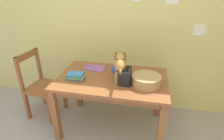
{
  "coord_description": "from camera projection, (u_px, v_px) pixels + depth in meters",
  "views": [
    {
      "loc": [
        0.54,
        -0.82,
        1.75
      ],
      "look_at": [
        0.15,
        1.05,
        0.84
      ],
      "focal_mm": 28.95,
      "sensor_mm": 36.0,
      "label": 1
    }
  ],
  "objects": [
    {
      "name": "wall_rear",
      "position": [
        111.0,
        24.0,
        2.53
      ],
      "size": [
        4.85,
        0.11,
        2.5
      ],
      "color": "#E4D67A",
      "rests_on": "ground_plane"
    },
    {
      "name": "dining_table",
      "position": [
        112.0,
        84.0,
        2.2
      ],
      "size": [
        1.3,
        0.82,
        0.74
      ],
      "color": "brown",
      "rests_on": "ground_plane"
    },
    {
      "name": "cat",
      "position": [
        120.0,
        62.0,
        2.07
      ],
      "size": [
        0.2,
        0.65,
        0.3
      ],
      "rotation": [
        0.0,
        0.0,
        0.17
      ],
      "color": "#C79045",
      "rests_on": "dining_table"
    },
    {
      "name": "saucer_bowl",
      "position": [
        120.0,
        69.0,
        2.32
      ],
      "size": [
        0.22,
        0.22,
        0.04
      ],
      "primitive_type": "cylinder",
      "color": "#274FAE",
      "rests_on": "dining_table"
    },
    {
      "name": "coffee_mug",
      "position": [
        120.0,
        65.0,
        2.3
      ],
      "size": [
        0.12,
        0.08,
        0.08
      ],
      "color": "white",
      "rests_on": "saucer_bowl"
    },
    {
      "name": "magazine",
      "position": [
        95.0,
        68.0,
        2.41
      ],
      "size": [
        0.32,
        0.24,
        0.01
      ],
      "primitive_type": "cube",
      "rotation": [
        0.0,
        0.0,
        -0.19
      ],
      "color": "#955593",
      "rests_on": "dining_table"
    },
    {
      "name": "book_stack",
      "position": [
        76.0,
        76.0,
        2.11
      ],
      "size": [
        0.21,
        0.14,
        0.08
      ],
      "color": "#2F8DC0",
      "rests_on": "dining_table"
    },
    {
      "name": "wicker_basket",
      "position": [
        146.0,
        80.0,
        1.98
      ],
      "size": [
        0.32,
        0.32,
        0.11
      ],
      "color": "tan",
      "rests_on": "dining_table"
    },
    {
      "name": "toaster",
      "position": [
        126.0,
        76.0,
        2.01
      ],
      "size": [
        0.12,
        0.2,
        0.18
      ],
      "color": "black",
      "rests_on": "dining_table"
    },
    {
      "name": "wooden_chair_near",
      "position": [
        42.0,
        86.0,
        2.54
      ],
      "size": [
        0.46,
        0.46,
        0.94
      ],
      "rotation": [
        0.0,
        0.0,
        -1.67
      ],
      "color": "brown",
      "rests_on": "ground_plane"
    }
  ]
}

